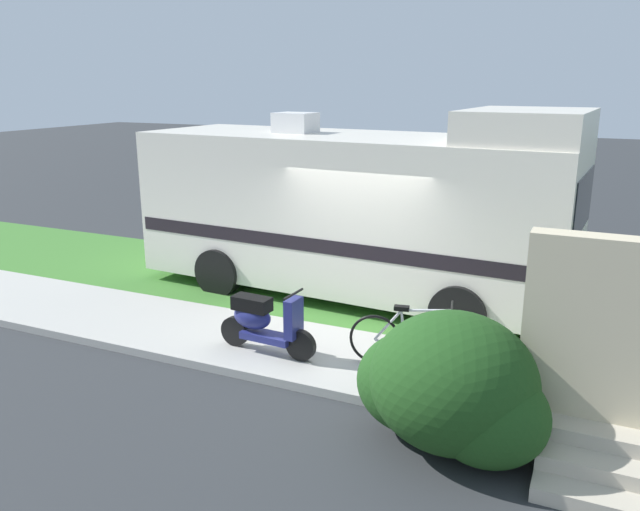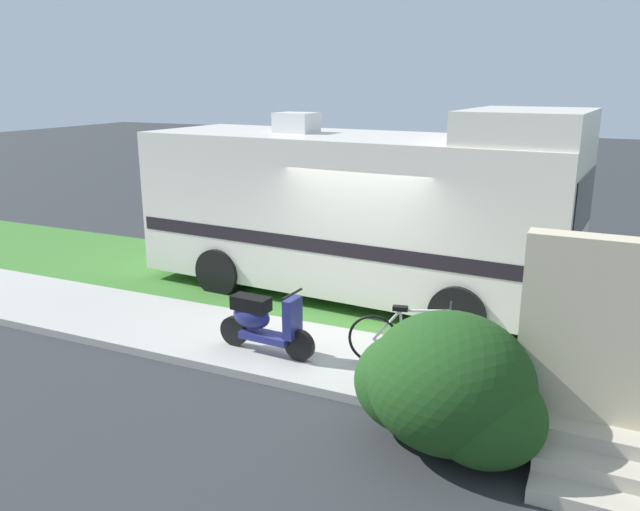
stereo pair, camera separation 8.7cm
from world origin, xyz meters
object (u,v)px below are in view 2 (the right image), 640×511
Objects in this scene: scooter at (262,321)px; pickup_truck_near at (385,200)px; bicycle at (414,340)px; motorhome_rv at (358,209)px; bottle_spare at (536,384)px.

scooter is 0.28× the size of pickup_truck_near.
scooter reaches higher than bicycle.
scooter is 7.53m from pickup_truck_near.
motorhome_rv is 5.10× the size of scooter.
pickup_truck_near is (-0.95, 4.29, -0.64)m from motorhome_rv.
pickup_truck_near is at bearing 112.12° from bicycle.
bicycle is at bearing -67.88° from pickup_truck_near.
motorhome_rv is 1.45× the size of pickup_truck_near.
pickup_truck_near is at bearing 122.19° from bottle_spare.
motorhome_rv reaches higher than scooter.
pickup_truck_near reaches higher than bicycle.
motorhome_rv is at bearing 124.56° from bicycle.
scooter is at bearing -174.18° from bottle_spare.
bicycle is (1.92, -2.79, -1.13)m from motorhome_rv.
motorhome_rv is at bearing 141.32° from bottle_spare.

